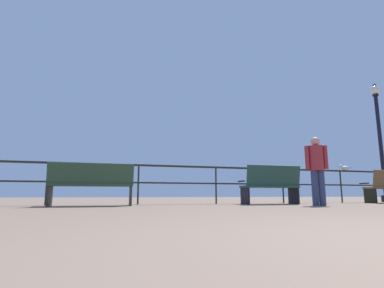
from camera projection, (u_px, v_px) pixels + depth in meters
The scene contains 6 objects.
pier_railing at pixel (179, 175), 8.06m from camera, with size 19.18×0.05×1.02m.
bench_near_left at pixel (92, 182), 6.55m from camera, with size 1.78×0.78×0.91m.
bench_near_right at pixel (271, 184), 7.85m from camera, with size 1.52×0.70×0.99m.
lamppost_center at pixel (380, 134), 10.63m from camera, with size 0.33×0.33×4.22m.
person_by_bench at pixel (317, 166), 6.89m from camera, with size 0.46×0.30×1.56m.
seagull_on_rail at pixel (344, 168), 9.75m from camera, with size 0.36×0.28×0.19m.
Camera 1 is at (-2.07, -0.60, 0.24)m, focal length 28.36 mm.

